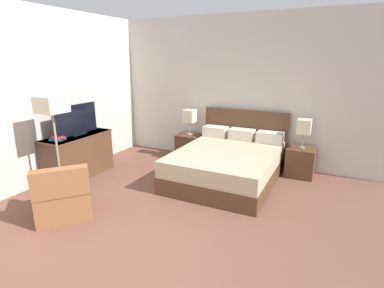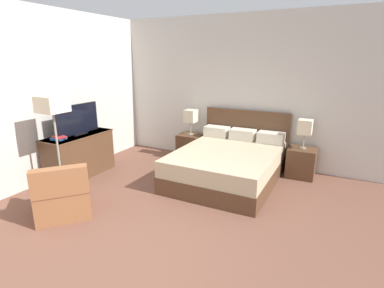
% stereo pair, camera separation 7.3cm
% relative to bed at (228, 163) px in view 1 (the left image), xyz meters
% --- Properties ---
extents(ground_plane, '(10.82, 10.82, 0.00)m').
position_rel_bed_xyz_m(ground_plane, '(-0.27, -2.58, -0.30)').
color(ground_plane, brown).
extents(wall_back, '(6.23, 0.06, 2.89)m').
position_rel_bed_xyz_m(wall_back, '(-0.27, 1.06, 1.15)').
color(wall_back, beige).
rests_on(wall_back, ground).
extents(wall_left, '(0.06, 5.41, 2.89)m').
position_rel_bed_xyz_m(wall_left, '(-2.81, -1.08, 1.15)').
color(wall_left, beige).
rests_on(wall_left, ground).
extents(bed, '(1.69, 2.09, 1.09)m').
position_rel_bed_xyz_m(bed, '(0.00, 0.00, 0.00)').
color(bed, brown).
rests_on(bed, ground).
extents(nightstand_left, '(0.48, 0.46, 0.53)m').
position_rel_bed_xyz_m(nightstand_left, '(-1.12, 0.74, -0.04)').
color(nightstand_left, brown).
rests_on(nightstand_left, ground).
extents(nightstand_right, '(0.48, 0.46, 0.53)m').
position_rel_bed_xyz_m(nightstand_right, '(1.12, 0.74, -0.04)').
color(nightstand_right, brown).
rests_on(nightstand_right, ground).
extents(table_lamp_left, '(0.23, 0.23, 0.52)m').
position_rel_bed_xyz_m(table_lamp_left, '(-1.12, 0.74, 0.61)').
color(table_lamp_left, gray).
rests_on(table_lamp_left, nightstand_left).
extents(table_lamp_right, '(0.23, 0.23, 0.52)m').
position_rel_bed_xyz_m(table_lamp_right, '(1.12, 0.74, 0.61)').
color(table_lamp_right, gray).
rests_on(table_lamp_right, nightstand_right).
extents(dresser, '(0.54, 1.25, 0.76)m').
position_rel_bed_xyz_m(dresser, '(-2.49, -1.02, 0.09)').
color(dresser, brown).
rests_on(dresser, ground).
extents(tv, '(0.18, 0.94, 0.54)m').
position_rel_bed_xyz_m(tv, '(-2.49, -1.00, 0.72)').
color(tv, black).
rests_on(tv, dresser).
extents(book_red_cover, '(0.23, 0.20, 0.04)m').
position_rel_bed_xyz_m(book_red_cover, '(-2.49, -1.42, 0.48)').
color(book_red_cover, '#234C8E').
rests_on(book_red_cover, dresser).
extents(book_blue_cover, '(0.25, 0.20, 0.03)m').
position_rel_bed_xyz_m(book_blue_cover, '(-2.48, -1.42, 0.51)').
color(book_blue_cover, '#B7282D').
rests_on(book_blue_cover, book_red_cover).
extents(armchair_by_window, '(0.97, 0.97, 0.76)m').
position_rel_bed_xyz_m(armchair_by_window, '(-1.55, -2.20, -0.02)').
color(armchair_by_window, '#935B38').
rests_on(armchair_by_window, ground).
extents(floor_lamp, '(0.36, 0.36, 1.55)m').
position_rel_bed_xyz_m(floor_lamp, '(-2.12, -1.74, 1.02)').
color(floor_lamp, gray).
rests_on(floor_lamp, ground).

